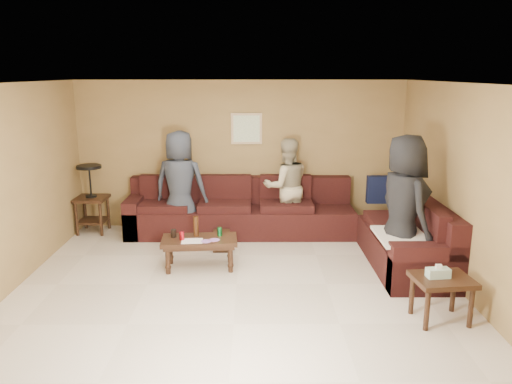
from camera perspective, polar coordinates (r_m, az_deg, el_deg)
room at (r=5.96m, az=-2.36°, el=4.27°), size 5.60×5.50×2.50m
sectional_sofa at (r=7.77m, az=4.14°, el=-3.68°), size 4.65×2.90×0.97m
coffee_table at (r=6.86m, az=-6.51°, el=-5.76°), size 1.05×0.58×0.71m
end_table_left at (r=8.71m, az=-18.30°, el=-0.60°), size 0.51×0.51×1.14m
side_table_right at (r=5.76m, az=20.45°, el=-9.78°), size 0.65×0.56×0.64m
waste_bin at (r=7.56m, az=-3.96°, el=-5.57°), size 0.25×0.25×0.30m
wall_art at (r=8.41m, az=-1.09°, el=7.25°), size 0.52×0.04×0.52m
person_left at (r=8.05m, az=-8.65°, el=0.82°), size 0.93×0.69×1.74m
person_middle at (r=8.18m, az=3.50°, el=0.62°), size 0.87×0.74×1.59m
person_right at (r=6.65m, az=16.51°, el=-1.70°), size 0.82×1.04×1.87m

